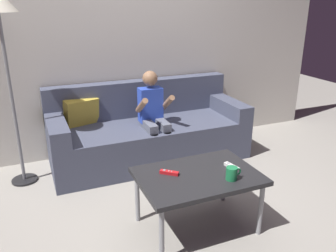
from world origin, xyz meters
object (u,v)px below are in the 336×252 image
object	(u,v)px
coffee_mug	(232,173)
couch	(148,133)
game_remote_white_near_edge	(232,166)
coffee_table	(198,179)
game_remote_red_center	(169,173)
person_seated_on_couch	(154,114)

from	to	relation	value
coffee_mug	couch	bearing A→B (deg)	93.95
game_remote_white_near_edge	coffee_mug	distance (m)	0.19
couch	coffee_table	size ratio (longest dim) A/B	2.36
coffee_mug	game_remote_white_near_edge	bearing A→B (deg)	57.09
couch	coffee_table	distance (m)	1.34
couch	game_remote_red_center	bearing A→B (deg)	-102.33
game_remote_white_near_edge	game_remote_red_center	bearing A→B (deg)	168.97
game_remote_white_near_edge	game_remote_red_center	size ratio (longest dim) A/B	1.11
person_seated_on_couch	couch	bearing A→B (deg)	92.32
game_remote_white_near_edge	game_remote_red_center	world-z (taller)	same
person_seated_on_couch	coffee_table	distance (m)	1.16
couch	person_seated_on_couch	xyz separation A→B (m)	(0.01, -0.18, 0.27)
couch	game_remote_white_near_edge	distance (m)	1.37
couch	person_seated_on_couch	size ratio (longest dim) A/B	2.10
person_seated_on_couch	game_remote_white_near_edge	bearing A→B (deg)	-80.50
coffee_table	coffee_mug	bearing A→B (deg)	-42.02
person_seated_on_couch	game_remote_red_center	size ratio (longest dim) A/B	7.62
coffee_table	coffee_mug	world-z (taller)	coffee_mug
couch	game_remote_white_near_edge	xyz separation A→B (m)	(0.20, -1.34, 0.18)
coffee_table	coffee_mug	size ratio (longest dim) A/B	7.47
game_remote_white_near_edge	coffee_mug	bearing A→B (deg)	-122.91
coffee_mug	coffee_table	bearing A→B (deg)	137.98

